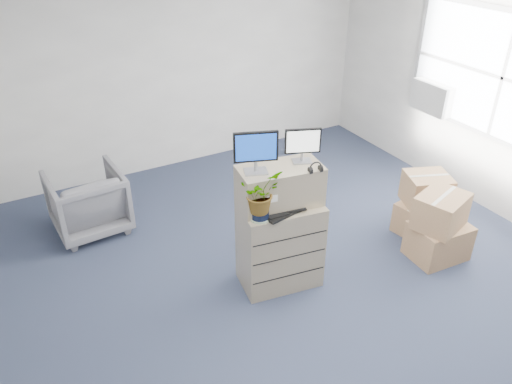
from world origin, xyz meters
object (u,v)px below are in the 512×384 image
office_chair (87,199)px  potted_plant (260,197)px  monitor_right (303,144)px  monitor_left (256,150)px  water_bottle (285,192)px  keyboard (284,211)px  filing_cabinet_lower (280,245)px

office_chair → potted_plant: bearing=117.4°
monitor_right → monitor_left: bearing=-161.7°
monitor_left → water_bottle: 0.61m
keyboard → office_chair: bearing=115.3°
keyboard → filing_cabinet_lower: bearing=62.2°
monitor_right → office_chair: 2.80m
keyboard → office_chair: 2.57m
monitor_left → office_chair: monitor_left is taller
keyboard → office_chair: (-1.47, 2.05, -0.52)m
monitor_right → office_chair: (-1.75, 1.89, -1.10)m
potted_plant → office_chair: bearing=120.9°
monitor_left → water_bottle: size_ratio=1.93×
keyboard → potted_plant: size_ratio=0.89×
filing_cabinet_lower → office_chair: bearing=136.3°
filing_cabinet_lower → water_bottle: size_ratio=4.48×
filing_cabinet_lower → water_bottle: water_bottle is taller
filing_cabinet_lower → keyboard: (-0.04, -0.12, 0.48)m
keyboard → water_bottle: (0.11, 0.17, 0.09)m
keyboard → office_chair: size_ratio=0.53×
filing_cabinet_lower → monitor_right: (0.24, 0.04, 1.05)m
water_bottle → office_chair: bearing=130.1°
filing_cabinet_lower → monitor_left: 1.12m
office_chair → monitor_right: bearing=129.2°
filing_cabinet_lower → potted_plant: bearing=-153.3°
filing_cabinet_lower → office_chair: size_ratio=1.10×
filing_cabinet_lower → keyboard: size_ratio=2.09×
monitor_left → office_chair: bearing=144.0°
water_bottle → potted_plant: potted_plant is taller
water_bottle → potted_plant: 0.41m
potted_plant → office_chair: (-1.21, 2.03, -0.74)m
monitor_left → water_bottle: (0.31, -0.01, -0.52)m
monitor_right → potted_plant: monitor_right is taller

